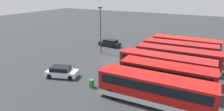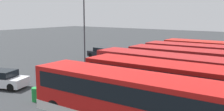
% 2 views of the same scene
% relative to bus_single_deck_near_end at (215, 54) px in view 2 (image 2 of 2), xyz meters
% --- Properties ---
extents(ground_plane, '(140.00, 140.00, 0.00)m').
position_rel_bus_single_deck_near_end_xyz_m(ground_plane, '(9.11, -9.49, -1.62)').
color(ground_plane, '#2D3033').
extents(bus_single_deck_near_end, '(2.66, 11.09, 2.95)m').
position_rel_bus_single_deck_near_end_xyz_m(bus_single_deck_near_end, '(0.00, 0.00, 0.00)').
color(bus_single_deck_near_end, red).
rests_on(bus_single_deck_near_end, ground).
extents(bus_single_deck_second, '(3.03, 11.34, 2.95)m').
position_rel_bus_single_deck_near_end_xyz_m(bus_single_deck_second, '(3.66, -0.32, 0.00)').
color(bus_single_deck_second, '#A51919').
rests_on(bus_single_deck_second, ground).
extents(bus_single_deck_third, '(2.97, 11.70, 2.95)m').
position_rel_bus_single_deck_near_end_xyz_m(bus_single_deck_third, '(7.36, 0.09, 0.00)').
color(bus_single_deck_third, '#A51919').
rests_on(bus_single_deck_third, ground).
extents(bus_single_deck_fourth, '(2.62, 11.96, 2.95)m').
position_rel_bus_single_deck_near_end_xyz_m(bus_single_deck_fourth, '(11.16, -0.55, 0.00)').
color(bus_single_deck_fourth, '#A51919').
rests_on(bus_single_deck_fourth, ground).
extents(bus_single_deck_fifth, '(2.84, 10.53, 2.95)m').
position_rel_bus_single_deck_near_end_xyz_m(bus_single_deck_fifth, '(14.42, 0.42, -0.00)').
color(bus_single_deck_fifth, '#B71411').
rests_on(bus_single_deck_fifth, ground).
extents(bus_single_deck_sixth, '(2.85, 11.40, 2.95)m').
position_rel_bus_single_deck_near_end_xyz_m(bus_single_deck_sixth, '(18.19, 0.26, 0.00)').
color(bus_single_deck_sixth, '#B71411').
rests_on(bus_single_deck_sixth, ground).
extents(car_hatchback_silver, '(2.13, 4.48, 1.43)m').
position_rel_bus_single_deck_near_end_xyz_m(car_hatchback_silver, '(1.64, -14.12, -0.92)').
color(car_hatchback_silver, black).
rests_on(car_hatchback_silver, ground).
extents(car_small_green, '(3.00, 4.36, 1.43)m').
position_rel_bus_single_deck_near_end_xyz_m(car_small_green, '(17.63, -12.26, -0.92)').
color(car_small_green, silver).
rests_on(car_small_green, ground).
extents(lamp_post_tall, '(0.70, 0.30, 8.07)m').
position_rel_bus_single_deck_near_end_xyz_m(lamp_post_tall, '(6.30, -13.31, 3.10)').
color(lamp_post_tall, '#38383D').
rests_on(lamp_post_tall, ground).
extents(waste_bin_yellow, '(0.60, 0.60, 0.95)m').
position_rel_bus_single_deck_near_end_xyz_m(waste_bin_yellow, '(18.19, -7.21, -1.15)').
color(waste_bin_yellow, '#197F33').
rests_on(waste_bin_yellow, ground).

